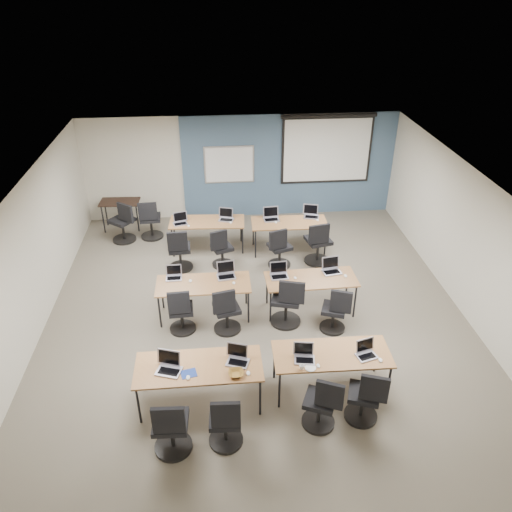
{
  "coord_description": "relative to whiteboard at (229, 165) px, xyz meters",
  "views": [
    {
      "loc": [
        -0.7,
        -7.73,
        5.89
      ],
      "look_at": [
        0.03,
        0.4,
        1.09
      ],
      "focal_mm": 35.0,
      "sensor_mm": 36.0,
      "label": 1
    }
  ],
  "objects": [
    {
      "name": "floor",
      "position": [
        0.3,
        -4.43,
        -1.45
      ],
      "size": [
        8.0,
        9.0,
        0.02
      ],
      "primitive_type": "cube",
      "color": "#6B6354",
      "rests_on": "ground"
    },
    {
      "name": "ceiling",
      "position": [
        0.3,
        -4.43,
        1.25
      ],
      "size": [
        8.0,
        9.0,
        0.02
      ],
      "primitive_type": "cube",
      "color": "white",
      "rests_on": "ground"
    },
    {
      "name": "wall_back",
      "position": [
        0.3,
        0.07,
        -0.1
      ],
      "size": [
        8.0,
        0.04,
        2.7
      ],
      "primitive_type": "cube",
      "color": "beige",
      "rests_on": "ground"
    },
    {
      "name": "wall_front",
      "position": [
        0.3,
        -8.93,
        -0.1
      ],
      "size": [
        8.0,
        0.04,
        2.7
      ],
      "primitive_type": "cube",
      "color": "beige",
      "rests_on": "ground"
    },
    {
      "name": "wall_left",
      "position": [
        -3.7,
        -4.43,
        -0.1
      ],
      "size": [
        0.04,
        9.0,
        2.7
      ],
      "primitive_type": "cube",
      "color": "beige",
      "rests_on": "ground"
    },
    {
      "name": "wall_right",
      "position": [
        4.3,
        -4.43,
        -0.1
      ],
      "size": [
        0.04,
        9.0,
        2.7
      ],
      "primitive_type": "cube",
      "color": "beige",
      "rests_on": "ground"
    },
    {
      "name": "blue_accent_panel",
      "position": [
        1.55,
        0.04,
        -0.1
      ],
      "size": [
        5.5,
        0.04,
        2.7
      ],
      "primitive_type": "cube",
      "color": "#3D5977",
      "rests_on": "wall_back"
    },
    {
      "name": "whiteboard",
      "position": [
        0.0,
        0.0,
        0.0
      ],
      "size": [
        1.28,
        0.03,
        0.98
      ],
      "color": "silver",
      "rests_on": "wall_back"
    },
    {
      "name": "projector_screen",
      "position": [
        2.5,
        -0.02,
        0.44
      ],
      "size": [
        2.4,
        0.1,
        1.82
      ],
      "color": "black",
      "rests_on": "wall_back"
    },
    {
      "name": "training_table_front_left",
      "position": [
        -0.76,
        -6.56,
        -0.76
      ],
      "size": [
        1.9,
        0.79,
        0.73
      ],
      "rotation": [
        0.0,
        0.0,
        0.0
      ],
      "color": "brown",
      "rests_on": "floor"
    },
    {
      "name": "training_table_front_right",
      "position": [
        1.28,
        -6.46,
        -0.76
      ],
      "size": [
        1.81,
        0.75,
        0.73
      ],
      "rotation": [
        0.0,
        0.0,
        -0.01
      ],
      "color": "brown",
      "rests_on": "floor"
    },
    {
      "name": "training_table_mid_left",
      "position": [
        -0.69,
        -4.34,
        -0.77
      ],
      "size": [
        1.76,
        0.73,
        0.73
      ],
      "rotation": [
        0.0,
        0.0,
        0.0
      ],
      "color": "olive",
      "rests_on": "floor"
    },
    {
      "name": "training_table_mid_right",
      "position": [
        1.35,
        -4.36,
        -0.77
      ],
      "size": [
        1.73,
        0.72,
        0.73
      ],
      "rotation": [
        0.0,
        0.0,
        0.03
      ],
      "color": "brown",
      "rests_on": "floor"
    },
    {
      "name": "training_table_back_left",
      "position": [
        -0.61,
        -1.74,
        -0.77
      ],
      "size": [
        1.72,
        0.72,
        0.73
      ],
      "rotation": [
        0.0,
        0.0,
        -0.06
      ],
      "color": "#935E3C",
      "rests_on": "floor"
    },
    {
      "name": "training_table_back_right",
      "position": [
        1.28,
        -1.95,
        -0.77
      ],
      "size": [
        1.74,
        0.73,
        0.73
      ],
      "rotation": [
        0.0,
        0.0,
        -0.03
      ],
      "color": "#A57437",
      "rests_on": "floor"
    },
    {
      "name": "laptop_0",
      "position": [
        -1.19,
        -6.59,
        -0.65
      ],
      "size": [
        0.35,
        0.3,
        0.27
      ],
      "rotation": [
        0.0,
        0.0,
        -0.32
      ],
      "color": "#B2B2BE",
      "rests_on": "training_table_front_left"
    },
    {
      "name": "mouse_0",
      "position": [
        -0.9,
        -6.8,
        -0.71
      ],
      "size": [
        0.08,
        0.11,
        0.03
      ],
      "primitive_type": "ellipsoid",
      "rotation": [
        0.0,
        0.0,
        -0.27
      ],
      "color": "white",
      "rests_on": "training_table_front_left"
    },
    {
      "name": "task_chair_0",
      "position": [
        -1.14,
        -7.44,
        -1.03
      ],
      "size": [
        0.53,
        0.53,
        1.01
      ],
      "rotation": [
        0.0,
        0.0,
        -0.04
      ],
      "color": "black",
      "rests_on": "floor"
    },
    {
      "name": "laptop_1",
      "position": [
        -0.17,
        -6.49,
        -0.66
      ],
      "size": [
        0.32,
        0.28,
        0.25
      ],
      "rotation": [
        0.0,
        0.0,
        -0.33
      ],
      "color": "silver",
      "rests_on": "training_table_front_left"
    },
    {
      "name": "mouse_1",
      "position": [
        -0.03,
        -6.79,
        -0.71
      ],
      "size": [
        0.08,
        0.11,
        0.03
      ],
      "primitive_type": "ellipsoid",
      "rotation": [
        0.0,
        0.0,
        0.21
      ],
      "color": "white",
      "rests_on": "training_table_front_left"
    },
    {
      "name": "task_chair_1",
      "position": [
        -0.4,
        -7.4,
        -1.05
      ],
      "size": [
        0.49,
        0.49,
        0.97
      ],
      "rotation": [
        0.0,
        0.0,
        -0.05
      ],
      "color": "black",
      "rests_on": "floor"
    },
    {
      "name": "laptop_2",
      "position": [
        0.83,
        -6.53,
        -0.66
      ],
      "size": [
        0.31,
        0.26,
        0.23
      ],
      "rotation": [
        0.0,
        0.0,
        -0.15
      ],
      "color": "silver",
      "rests_on": "training_table_front_right"
    },
    {
      "name": "mouse_2",
      "position": [
        1.01,
        -6.72,
        -0.71
      ],
      "size": [
        0.06,
        0.09,
        0.03
      ],
      "primitive_type": "ellipsoid",
      "rotation": [
        0.0,
        0.0,
        -0.01
      ],
      "color": "white",
      "rests_on": "training_table_front_right"
    },
    {
      "name": "task_chair_2",
      "position": [
        0.99,
        -7.19,
        -1.05
      ],
      "size": [
        0.52,
        0.49,
        0.98
      ],
      "rotation": [
        0.0,
        0.0,
        -0.41
      ],
      "color": "black",
      "rests_on": "floor"
    },
    {
      "name": "laptop_3",
      "position": [
        1.79,
        -6.53,
        -0.66
      ],
      "size": [
        0.3,
        0.26,
        0.23
      ],
      "rotation": [
        0.0,
        0.0,
        0.28
      ],
      "color": "#ABABB3",
      "rests_on": "training_table_front_right"
    },
    {
      "name": "mouse_3",
      "position": [
        1.97,
        -6.69,
        -0.71
      ],
      "size": [
        0.06,
        0.1,
        0.03
      ],
      "primitive_type": "ellipsoid",
      "rotation": [
        0.0,
        0.0,
        0.01
      ],
      "color": "white",
      "rests_on": "training_table_front_right"
    },
    {
      "name": "task_chair_3",
      "position": [
        1.65,
        -7.13,
        -1.05
      ],
      "size": [
        0.52,
        0.5,
        0.98
      ],
      "rotation": [
        0.0,
        0.0,
        -0.33
      ],
      "color": "black",
      "rests_on": "floor"
    },
    {
      "name": "laptop_4",
      "position": [
        -1.24,
        -4.08,
        -0.66
      ],
      "size": [
        0.3,
        0.25,
        0.23
      ],
      "rotation": [
        0.0,
        0.0,
        0.02
      ],
      "color": "silver",
      "rests_on": "training_table_mid_left"
    },
    {
      "name": "mouse_4",
      "position": [
        -0.93,
        -4.25,
        -0.71
      ],
      "size": [
        0.08,
        0.11,
        0.04
      ],
      "primitive_type": "ellipsoid",
      "rotation": [
        0.0,
        0.0,
        -0.2
      ],
      "color": "white",
      "rests_on": "training_table_mid_left"
    },
    {
      "name": "task_chair_4",
      "position": [
        -1.11,
        -4.81,
        -1.05
      ],
      "size": [
        0.49,
        0.49,
        0.97
      ],
      "rotation": [
        0.0,
        0.0,
        0.05
      ],
      "color": "black",
      "rests_on": "floor"
    },
    {
      "name": "laptop_5",
      "position": [
        -0.25,
        -4.11,
        -0.66
      ],
      "size": [
        0.35,
        0.3,
        0.26
      ],
      "rotation": [
        0.0,
        0.0,
        0.15
      ],
      "color": "#BDBDBD",
      "rests_on": "training_table_mid_left"
    },
    {
      "name": "mouse_5",
      "position": [
        -0.12,
        -4.39,
        -0.71
      ],
      "size": [
        0.08,
        0.1,
        0.03
      ],
      "primitive_type": "ellipsoid",
      "rotation": [
        0.0,
        0.0,
        -0.27
      ],
      "color": "white",
      "rests_on": "training_table_mid_left"
    },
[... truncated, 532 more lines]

